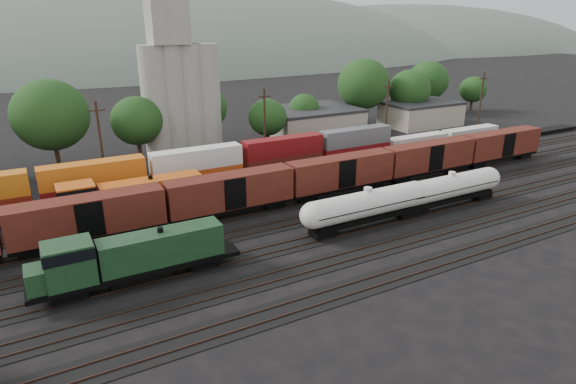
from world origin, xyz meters
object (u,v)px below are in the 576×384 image
green_locomotive (126,258)px  grain_silo (180,86)px  tank_car_a (367,205)px  orange_locomotive (123,198)px

green_locomotive → grain_silo: grain_silo is taller
green_locomotive → grain_silo: size_ratio=0.62×
green_locomotive → tank_car_a: green_locomotive is taller
green_locomotive → grain_silo: (17.84, 41.00, 8.57)m
tank_car_a → orange_locomotive: bearing=146.9°
green_locomotive → grain_silo: 45.53m
green_locomotive → tank_car_a: 25.71m
orange_locomotive → tank_car_a: bearing=-33.1°
tank_car_a → grain_silo: (-7.87, 41.00, 8.64)m
green_locomotive → orange_locomotive: orange_locomotive is taller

